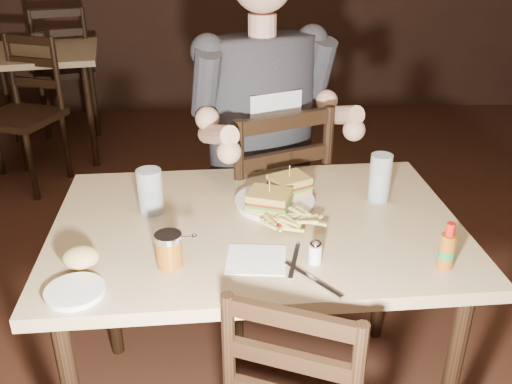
{
  "coord_description": "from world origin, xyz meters",
  "views": [
    {
      "loc": [
        -0.18,
        -1.57,
        1.64
      ],
      "look_at": [
        -0.1,
        0.02,
        0.85
      ],
      "focal_mm": 40.0,
      "sensor_mm": 36.0,
      "label": 1
    }
  ],
  "objects_px": {
    "bg_table": "(39,63)",
    "bg_chair_far": "(63,69)",
    "glass_left": "(150,191)",
    "side_plate": "(75,293)",
    "glass_right": "(380,178)",
    "hot_sauce": "(448,246)",
    "syrup_dispenser": "(169,250)",
    "main_table": "(257,243)",
    "dinner_plate": "(275,203)",
    "bg_chair_near": "(20,117)",
    "diner": "(267,94)",
    "chair_far": "(260,211)"
  },
  "relations": [
    {
      "from": "bg_table",
      "to": "bg_chair_far",
      "type": "distance_m",
      "value": 0.58
    },
    {
      "from": "glass_left",
      "to": "side_plate",
      "type": "height_order",
      "value": "glass_left"
    },
    {
      "from": "glass_right",
      "to": "hot_sauce",
      "type": "relative_size",
      "value": 1.19
    },
    {
      "from": "hot_sauce",
      "to": "syrup_dispenser",
      "type": "distance_m",
      "value": 0.75
    },
    {
      "from": "main_table",
      "to": "side_plate",
      "type": "height_order",
      "value": "side_plate"
    },
    {
      "from": "glass_left",
      "to": "syrup_dispenser",
      "type": "distance_m",
      "value": 0.33
    },
    {
      "from": "bg_chair_far",
      "to": "dinner_plate",
      "type": "xyz_separation_m",
      "value": [
        1.47,
        -2.96,
        0.28
      ]
    },
    {
      "from": "main_table",
      "to": "syrup_dispenser",
      "type": "bearing_deg",
      "value": -137.45
    },
    {
      "from": "bg_chair_near",
      "to": "glass_right",
      "type": "xyz_separation_m",
      "value": [
        1.81,
        -1.84,
        0.38
      ]
    },
    {
      "from": "glass_right",
      "to": "side_plate",
      "type": "bearing_deg",
      "value": -151.59
    },
    {
      "from": "syrup_dispenser",
      "to": "bg_table",
      "type": "bearing_deg",
      "value": 110.19
    },
    {
      "from": "bg_chair_far",
      "to": "bg_table",
      "type": "bearing_deg",
      "value": 71.41
    },
    {
      "from": "syrup_dispenser",
      "to": "side_plate",
      "type": "bearing_deg",
      "value": -154.5
    },
    {
      "from": "main_table",
      "to": "dinner_plate",
      "type": "height_order",
      "value": "dinner_plate"
    },
    {
      "from": "bg_chair_far",
      "to": "side_plate",
      "type": "height_order",
      "value": "bg_chair_far"
    },
    {
      "from": "bg_table",
      "to": "hot_sauce",
      "type": "bearing_deg",
      "value": -55.9
    },
    {
      "from": "main_table",
      "to": "hot_sauce",
      "type": "distance_m",
      "value": 0.59
    },
    {
      "from": "bg_table",
      "to": "glass_right",
      "type": "height_order",
      "value": "glass_right"
    },
    {
      "from": "syrup_dispenser",
      "to": "glass_right",
      "type": "bearing_deg",
      "value": 26.03
    },
    {
      "from": "bg_chair_near",
      "to": "side_plate",
      "type": "height_order",
      "value": "bg_chair_near"
    },
    {
      "from": "hot_sauce",
      "to": "main_table",
      "type": "bearing_deg",
      "value": 150.86
    },
    {
      "from": "diner",
      "to": "side_plate",
      "type": "height_order",
      "value": "diner"
    },
    {
      "from": "bg_table",
      "to": "chair_far",
      "type": "distance_m",
      "value": 2.43
    },
    {
      "from": "glass_right",
      "to": "syrup_dispenser",
      "type": "xyz_separation_m",
      "value": [
        -0.66,
        -0.36,
        -0.03
      ]
    },
    {
      "from": "dinner_plate",
      "to": "glass_right",
      "type": "bearing_deg",
      "value": 2.74
    },
    {
      "from": "glass_left",
      "to": "glass_right",
      "type": "distance_m",
      "value": 0.75
    },
    {
      "from": "bg_table",
      "to": "dinner_plate",
      "type": "xyz_separation_m",
      "value": [
        1.47,
        -2.41,
        0.1
      ]
    },
    {
      "from": "main_table",
      "to": "bg_chair_near",
      "type": "distance_m",
      "value": 2.43
    },
    {
      "from": "diner",
      "to": "glass_left",
      "type": "relative_size",
      "value": 6.95
    },
    {
      "from": "main_table",
      "to": "chair_far",
      "type": "height_order",
      "value": "chair_far"
    },
    {
      "from": "bg_chair_near",
      "to": "syrup_dispenser",
      "type": "relative_size",
      "value": 9.64
    },
    {
      "from": "diner",
      "to": "side_plate",
      "type": "xyz_separation_m",
      "value": [
        -0.54,
        -0.89,
        -0.24
      ]
    },
    {
      "from": "bg_table",
      "to": "glass_left",
      "type": "distance_m",
      "value": 2.67
    },
    {
      "from": "glass_right",
      "to": "glass_left",
      "type": "bearing_deg",
      "value": -176.53
    },
    {
      "from": "hot_sauce",
      "to": "bg_chair_near",
      "type": "bearing_deg",
      "value": 130.11
    },
    {
      "from": "bg_table",
      "to": "glass_right",
      "type": "relative_size",
      "value": 5.7
    },
    {
      "from": "main_table",
      "to": "diner",
      "type": "height_order",
      "value": "diner"
    },
    {
      "from": "main_table",
      "to": "syrup_dispenser",
      "type": "xyz_separation_m",
      "value": [
        -0.25,
        -0.23,
        0.13
      ]
    },
    {
      "from": "chair_far",
      "to": "syrup_dispenser",
      "type": "height_order",
      "value": "chair_far"
    },
    {
      "from": "glass_right",
      "to": "diner",
      "type": "bearing_deg",
      "value": 130.51
    },
    {
      "from": "bg_chair_near",
      "to": "glass_left",
      "type": "distance_m",
      "value": 2.2
    },
    {
      "from": "main_table",
      "to": "dinner_plate",
      "type": "bearing_deg",
      "value": 60.68
    },
    {
      "from": "main_table",
      "to": "dinner_plate",
      "type": "distance_m",
      "value": 0.16
    },
    {
      "from": "syrup_dispenser",
      "to": "chair_far",
      "type": "bearing_deg",
      "value": 67.62
    },
    {
      "from": "diner",
      "to": "glass_right",
      "type": "height_order",
      "value": "diner"
    },
    {
      "from": "main_table",
      "to": "bg_table",
      "type": "bearing_deg",
      "value": 119.03
    },
    {
      "from": "bg_table",
      "to": "dinner_plate",
      "type": "bearing_deg",
      "value": -58.7
    },
    {
      "from": "main_table",
      "to": "diner",
      "type": "bearing_deg",
      "value": 83.07
    },
    {
      "from": "bg_table",
      "to": "bg_chair_far",
      "type": "xyz_separation_m",
      "value": [
        0.0,
        0.55,
        -0.18
      ]
    },
    {
      "from": "bg_chair_far",
      "to": "side_plate",
      "type": "bearing_deg",
      "value": 86.51
    }
  ]
}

